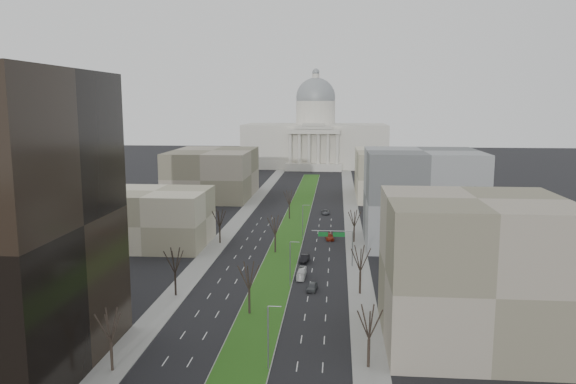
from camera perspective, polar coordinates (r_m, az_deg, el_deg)
The scene contains 28 objects.
ground at distance 174.59m, azimuth 0.80°, elevation -2.79°, with size 600.00×600.00×0.00m, color black.
median at distance 173.58m, azimuth 0.77°, elevation -2.83°, with size 8.00×222.03×0.20m.
sidewalk_left at distance 152.73m, azimuth -6.49°, elevation -4.54°, with size 5.00×330.00×0.15m, color gray.
sidewalk_right at distance 149.81m, azimuth 6.80°, elevation -4.81°, with size 5.00×330.00×0.15m, color gray.
capitol at distance 320.86m, azimuth 2.79°, elevation 5.52°, with size 80.00×46.00×55.00m.
building_beige_left at distance 145.76m, azimuth -13.31°, elevation -2.59°, with size 26.00×22.00×14.00m, color tan.
building_tan_right at distance 88.44m, azimuth 18.33°, elevation -7.66°, with size 26.00×24.00×22.00m, color gray.
building_grey_right at distance 145.97m, azimuth 13.40°, elevation -0.58°, with size 28.00×26.00×24.00m, color slate.
building_far_left at distance 217.40m, azimuth -7.65°, elevation 1.87°, with size 30.00×40.00×18.00m, color gray.
building_far_right at distance 218.24m, azimuth 10.90°, elevation 1.81°, with size 30.00×40.00×18.00m, color tan.
tree_left_near at distance 80.09m, azimuth -17.63°, elevation -12.70°, with size 5.10×5.10×9.18m.
tree_left_mid at distance 106.77m, azimuth -11.44°, elevation -6.76°, with size 5.40×5.40×9.72m.
tree_left_far at distance 144.51m, azimuth -6.97°, elevation -2.57°, with size 5.28×5.28×9.50m.
tree_right_near at distance 78.15m, azimuth 8.27°, elevation -12.85°, with size 5.16×5.16×9.29m.
tree_right_mid at distance 106.43m, azimuth 7.38°, elevation -6.61°, with size 5.52×5.52×9.94m.
tree_right_far at distance 145.46m, azimuth 6.76°, elevation -2.62°, with size 5.04×5.04×9.07m.
tree_median_a at distance 95.99m, azimuth -3.98°, elevation -8.39°, with size 5.40×5.40×9.72m.
tree_median_b at distance 134.35m, azimuth -1.32°, elevation -3.32°, with size 5.40×5.40×9.72m.
tree_median_c at distance 173.45m, azimuth 0.14°, elevation -0.52°, with size 5.40×5.40×9.72m.
streetlamp_median_a at distance 77.40m, azimuth -2.00°, elevation -14.49°, with size 1.90×0.20×9.16m.
streetlamp_median_b at distance 110.22m, azimuth 0.24°, elevation -7.26°, with size 1.90×0.20×9.16m.
streetlamp_median_c at distance 148.94m, azimuth 1.53°, elevation -2.96°, with size 1.90×0.20×9.16m.
mast_arm_signs at distance 124.04m, azimuth 5.33°, elevation -4.83°, with size 9.12×0.24×8.09m.
car_grey_near at distance 109.57m, azimuth 2.48°, elevation -9.59°, with size 1.76×4.38×1.49m, color #45484B.
car_black at distance 128.41m, azimuth 1.69°, elevation -6.76°, with size 1.68×4.82×1.59m, color black.
car_red at distance 149.20m, azimuth 4.25°, elevation -4.56°, with size 2.10×5.16×1.50m, color maroon.
car_grey_far at distance 183.06m, azimuth 3.82°, elevation -2.04°, with size 2.29×4.96×1.38m, color #505258.
box_van at distance 117.01m, azimuth 1.39°, elevation -8.28°, with size 1.52×6.52×1.81m, color white.
Camera 1 is at (12.59, -50.45, 35.63)m, focal length 35.00 mm.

